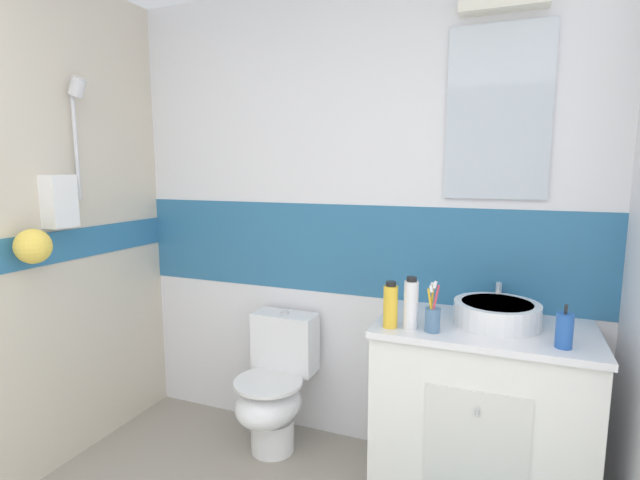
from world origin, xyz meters
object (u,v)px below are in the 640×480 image
sink_basin (497,313)px  soap_dispenser (564,331)px  toilet (275,387)px  shampoo_bottle_tall (411,304)px  toothbrush_cup (433,317)px  mouthwash_bottle (390,305)px

sink_basin → soap_dispenser: bearing=-38.6°
toilet → shampoo_bottle_tall: (0.77, -0.20, 0.61)m
sink_basin → soap_dispenser: (0.25, -0.20, 0.01)m
sink_basin → toilet: 1.25m
toothbrush_cup → soap_dispenser: toothbrush_cup is taller
toothbrush_cup → soap_dispenser: bearing=0.4°
soap_dispenser → mouthwash_bottle: (-0.69, -0.01, 0.03)m
sink_basin → shampoo_bottle_tall: shampoo_bottle_tall is taller
soap_dispenser → shampoo_bottle_tall: size_ratio=0.77×
sink_basin → mouthwash_bottle: (-0.43, -0.21, 0.04)m
toothbrush_cup → mouthwash_bottle: bearing=-177.4°
toilet → shampoo_bottle_tall: 1.01m
toilet → toothbrush_cup: 1.05m
toilet → mouthwash_bottle: bearing=-16.7°
shampoo_bottle_tall → mouthwash_bottle: (-0.09, -0.01, -0.01)m
mouthwash_bottle → toilet: bearing=163.3°
toilet → soap_dispenser: bearing=-8.1°
sink_basin → mouthwash_bottle: 0.49m
toilet → mouthwash_bottle: mouthwash_bottle is taller
toilet → toothbrush_cup: size_ratio=3.33×
shampoo_bottle_tall → toothbrush_cup: bearing=-1.6°
sink_basin → toothbrush_cup: (-0.25, -0.21, 0.01)m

